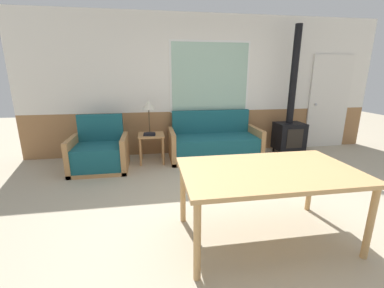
# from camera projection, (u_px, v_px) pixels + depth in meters

# --- Properties ---
(ground_plane) EXTENTS (16.00, 16.00, 0.00)m
(ground_plane) POSITION_uv_depth(u_px,v_px,m) (255.00, 215.00, 3.01)
(ground_plane) COLOR #B2A58C
(wall_back) EXTENTS (7.20, 0.09, 2.70)m
(wall_back) POSITION_uv_depth(u_px,v_px,m) (208.00, 86.00, 5.14)
(wall_back) COLOR #996B42
(wall_back) RESTS_ON ground_plane
(couch) EXTENTS (1.72, 0.79, 0.89)m
(couch) POSITION_uv_depth(u_px,v_px,m) (214.00, 145.00, 4.97)
(couch) COLOR #B27F4C
(couch) RESTS_ON ground_plane
(armchair) EXTENTS (0.93, 0.76, 0.91)m
(armchair) POSITION_uv_depth(u_px,v_px,m) (100.00, 154.00, 4.37)
(armchair) COLOR #B27F4C
(armchair) RESTS_ON ground_plane
(side_table) EXTENTS (0.46, 0.46, 0.53)m
(side_table) POSITION_uv_depth(u_px,v_px,m) (151.00, 140.00, 4.71)
(side_table) COLOR #B27F4C
(side_table) RESTS_ON ground_plane
(table_lamp) EXTENTS (0.23, 0.23, 0.60)m
(table_lamp) POSITION_uv_depth(u_px,v_px,m) (149.00, 107.00, 4.63)
(table_lamp) COLOR #4C3823
(table_lamp) RESTS_ON side_table
(book_stack) EXTENTS (0.22, 0.16, 0.05)m
(book_stack) POSITION_uv_depth(u_px,v_px,m) (149.00, 134.00, 4.59)
(book_stack) COLOR black
(book_stack) RESTS_ON side_table
(dining_table) EXTENTS (1.65, 0.98, 0.73)m
(dining_table) POSITION_uv_depth(u_px,v_px,m) (268.00, 176.00, 2.43)
(dining_table) COLOR tan
(dining_table) RESTS_ON ground_plane
(wood_stove) EXTENTS (0.55, 0.45, 2.49)m
(wood_stove) POSITION_uv_depth(u_px,v_px,m) (290.00, 124.00, 5.17)
(wood_stove) COLOR black
(wood_stove) RESTS_ON ground_plane
(entry_door) EXTENTS (0.94, 0.09, 1.99)m
(entry_door) POSITION_uv_depth(u_px,v_px,m) (329.00, 102.00, 5.62)
(entry_door) COLOR silver
(entry_door) RESTS_ON ground_plane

